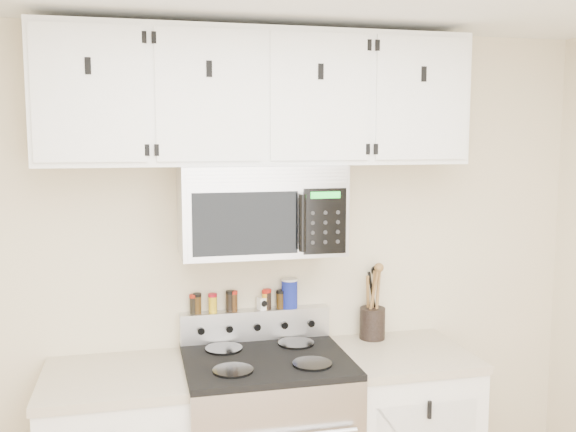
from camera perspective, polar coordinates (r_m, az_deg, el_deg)
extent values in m
cube|color=beige|center=(3.28, -3.06, -5.65)|extent=(3.50, 0.01, 2.50)
cube|color=black|center=(3.07, -1.92, -12.68)|extent=(0.76, 0.65, 0.03)
cube|color=#B7B7BA|center=(3.31, -2.92, -9.58)|extent=(0.76, 0.08, 0.15)
cylinder|color=black|center=(2.89, -4.92, -13.52)|extent=(0.18, 0.18, 0.01)
cylinder|color=black|center=(2.96, 2.17, -12.99)|extent=(0.18, 0.18, 0.01)
cylinder|color=black|center=(3.17, -5.73, -11.65)|extent=(0.18, 0.18, 0.01)
cylinder|color=black|center=(3.24, 0.72, -11.23)|extent=(0.18, 0.18, 0.01)
cube|color=tan|center=(3.05, -15.20, -13.73)|extent=(0.64, 0.62, 0.04)
cube|color=tan|center=(3.30, 10.08, -12.00)|extent=(0.64, 0.62, 0.04)
cube|color=#9E9EA3|center=(3.04, -2.48, 0.61)|extent=(0.76, 0.38, 0.42)
cube|color=#B7B7BA|center=(2.84, -1.75, 3.60)|extent=(0.73, 0.01, 0.08)
cube|color=black|center=(2.83, -3.80, -0.68)|extent=(0.47, 0.01, 0.28)
cube|color=black|center=(2.92, 3.29, -0.46)|extent=(0.20, 0.01, 0.30)
cylinder|color=black|center=(2.85, 1.30, -0.63)|extent=(0.03, 0.03, 0.26)
cube|color=white|center=(3.05, -2.62, 10.41)|extent=(2.00, 0.33, 0.62)
cube|color=white|center=(2.83, -17.27, 10.37)|extent=(0.46, 0.01, 0.57)
cube|color=black|center=(2.84, -17.37, 12.63)|extent=(0.02, 0.01, 0.07)
cube|color=white|center=(2.85, -7.01, 10.61)|extent=(0.46, 0.01, 0.57)
cube|color=black|center=(2.85, -7.02, 12.86)|extent=(0.03, 0.01, 0.07)
cube|color=white|center=(2.94, 2.88, 10.53)|extent=(0.46, 0.01, 0.57)
cube|color=black|center=(2.95, 2.93, 12.71)|extent=(0.03, 0.01, 0.07)
cube|color=white|center=(3.12, 11.87, 10.19)|extent=(0.46, 0.01, 0.57)
cube|color=black|center=(3.12, 11.99, 12.24)|extent=(0.02, 0.01, 0.07)
cylinder|color=black|center=(3.43, 7.51, -9.43)|extent=(0.13, 0.13, 0.17)
cylinder|color=brown|center=(3.39, 7.54, -7.38)|extent=(0.02, 0.02, 0.31)
cylinder|color=brown|center=(3.39, 7.96, -7.21)|extent=(0.02, 0.02, 0.33)
cylinder|color=brown|center=(3.40, 7.12, -7.54)|extent=(0.02, 0.02, 0.29)
cylinder|color=black|center=(3.42, 7.58, -7.36)|extent=(0.02, 0.02, 0.30)
cylinder|color=brown|center=(3.37, 7.50, -7.39)|extent=(0.02, 0.02, 0.32)
cube|color=white|center=(3.29, -2.22, -7.77)|extent=(0.06, 0.06, 0.06)
cylinder|color=navy|center=(3.30, 0.13, -6.96)|extent=(0.08, 0.08, 0.14)
cylinder|color=white|center=(3.29, 0.13, -5.68)|extent=(0.08, 0.08, 0.01)
cylinder|color=black|center=(3.24, -8.41, -7.89)|extent=(0.04, 0.04, 0.08)
cylinder|color=#981B0B|center=(3.22, -8.43, -7.05)|extent=(0.04, 0.04, 0.02)
cylinder|color=#3F2A0F|center=(3.24, -8.06, -7.84)|extent=(0.04, 0.04, 0.09)
cylinder|color=black|center=(3.23, -8.08, -6.96)|extent=(0.04, 0.04, 0.02)
cylinder|color=gold|center=(3.25, -6.71, -7.83)|extent=(0.04, 0.04, 0.08)
cylinder|color=#AD0D1C|center=(3.23, -6.72, -7.01)|extent=(0.04, 0.04, 0.02)
cylinder|color=black|center=(3.26, -5.19, -7.68)|extent=(0.04, 0.04, 0.09)
cylinder|color=black|center=(3.24, -5.20, -6.77)|extent=(0.04, 0.04, 0.02)
cylinder|color=#442810|center=(3.26, -4.83, -7.68)|extent=(0.04, 0.04, 0.09)
cylinder|color=#A9180D|center=(3.25, -4.84, -6.79)|extent=(0.04, 0.04, 0.02)
cylinder|color=orange|center=(3.29, -1.98, -7.58)|extent=(0.04, 0.04, 0.08)
cylinder|color=#B0170D|center=(3.27, -1.99, -6.74)|extent=(0.04, 0.04, 0.02)
cylinder|color=black|center=(3.29, -1.86, -7.53)|extent=(0.04, 0.04, 0.09)
cylinder|color=#B4150D|center=(3.27, -1.86, -6.66)|extent=(0.04, 0.04, 0.02)
cylinder|color=#3A270E|center=(3.30, -0.68, -7.54)|extent=(0.04, 0.04, 0.08)
cylinder|color=black|center=(3.29, -0.68, -6.74)|extent=(0.04, 0.04, 0.02)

